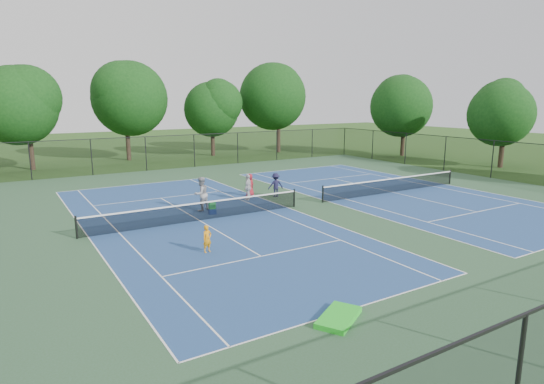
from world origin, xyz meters
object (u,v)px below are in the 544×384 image
tree_back_b (125,95)px  tree_side_f (506,110)px  tree_back_d (279,93)px  ball_hopper (212,205)px  tree_back_c (212,106)px  tree_back_a (26,101)px  child_player (207,239)px  bystander_a (248,187)px  bystander_c (250,185)px  ball_crate (212,211)px  bystander_b (276,185)px  tree_side_e (405,103)px  instructor (201,194)px

tree_back_b → tree_side_f: size_ratio=1.24×
tree_back_d → ball_hopper: bearing=-129.3°
tree_back_c → tree_side_f: (19.00, -22.00, -0.23)m
tree_back_b → tree_back_a: bearing=-167.5°
child_player → ball_hopper: 6.34m
tree_back_a → child_player: bearing=-81.4°
bystander_a → bystander_c: size_ratio=1.11×
tree_back_c → child_player: bearing=-114.6°
tree_back_d → ball_crate: 30.53m
bystander_a → bystander_c: bystander_a is taller
bystander_b → ball_hopper: 5.74m
tree_back_b → tree_side_f: 36.26m
tree_side_e → tree_side_f: (1.00, -11.00, -0.56)m
child_player → ball_crate: child_player is taller
ball_crate → child_player: bearing=-115.9°
tree_back_d → instructor: 29.67m
tree_side_e → bystander_a: (-25.47, -10.95, -4.99)m
tree_back_c → bystander_a: size_ratio=5.11×
tree_back_d → tree_side_e: 14.18m
bystander_a → bystander_b: bearing=133.0°
tree_back_b → instructor: size_ratio=5.18×
tree_back_b → bystander_a: tree_back_b is taller
bystander_a → tree_back_b: bearing=-130.6°
instructor → bystander_c: size_ratio=1.31×
tree_back_d → tree_side_e: (10.00, -10.00, -1.02)m
ball_crate → ball_hopper: size_ratio=1.02×
tree_side_f → child_player: tree_side_f is taller
tree_back_c → tree_side_f: bearing=-49.2°
bystander_a → ball_hopper: 4.01m
instructor → bystander_b: 5.63m
tree_back_a → ball_hopper: size_ratio=24.48×
tree_side_f → ball_hopper: size_ratio=21.71×
tree_back_c → ball_hopper: tree_back_c is taller
tree_back_b → bystander_a: (1.53, -22.95, -5.77)m
tree_back_b → ball_crate: tree_back_b is taller
tree_side_f → tree_back_a: bearing=150.4°
tree_back_a → child_player: tree_back_a is taller
tree_back_a → tree_back_b: size_ratio=0.91×
child_player → bystander_c: bearing=38.2°
tree_back_d → tree_side_f: bearing=-62.4°
tree_back_c → bystander_c: size_ratio=5.69×
child_player → instructor: size_ratio=0.60×
tree_side_e → bystander_c: 27.24m
tree_back_c → bystander_c: 22.59m
bystander_a → tree_side_f: bearing=135.5°
bystander_a → ball_hopper: bystander_a is taller
tree_side_f → child_player: size_ratio=7.04×
tree_back_a → tree_side_f: size_ratio=1.13×
tree_back_a → bystander_a: 24.02m
tree_side_f → bystander_a: tree_side_f is taller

